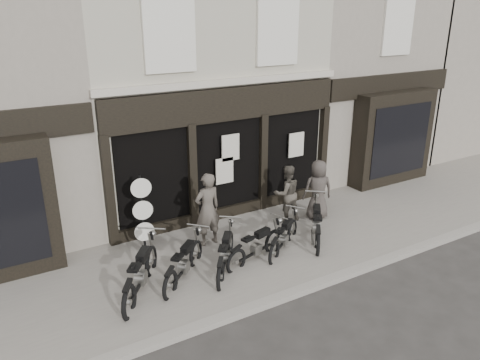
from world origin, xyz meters
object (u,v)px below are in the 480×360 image
motorcycle_0 (141,276)px  motorcycle_2 (226,256)px  motorcycle_4 (284,239)px  motorcycle_5 (316,226)px  advert_sign_post (143,216)px  man_right (318,190)px  motorcycle_3 (256,248)px  man_centre (287,193)px  motorcycle_1 (184,265)px  man_left (208,209)px

motorcycle_0 → motorcycle_2: bearing=-57.1°
motorcycle_2 → motorcycle_4: bearing=-49.5°
motorcycle_5 → advert_sign_post: bearing=104.4°
man_right → advert_sign_post: bearing=10.7°
motorcycle_3 → motorcycle_5: size_ratio=1.02×
motorcycle_2 → man_centre: size_ratio=1.11×
motorcycle_0 → motorcycle_4: bearing=-54.3°
motorcycle_4 → advert_sign_post: advert_sign_post is taller
man_centre → man_right: bearing=167.5°
motorcycle_0 → motorcycle_1: 1.03m
motorcycle_3 → man_right: man_right is taller
motorcycle_4 → motorcycle_5: motorcycle_5 is taller
motorcycle_1 → man_centre: (3.81, 1.32, 0.55)m
motorcycle_1 → advert_sign_post: 1.89m
man_centre → man_left: bearing=11.5°
motorcycle_5 → man_centre: man_centre is taller
man_left → man_right: man_left is taller
motorcycle_2 → motorcycle_5: motorcycle_5 is taller
motorcycle_0 → advert_sign_post: 2.00m
motorcycle_1 → motorcycle_4: (2.76, -0.04, -0.03)m
motorcycle_0 → motorcycle_5: bearing=-53.7°
motorcycle_3 → man_right: size_ratio=1.13×
motorcycle_3 → motorcycle_2: bearing=163.8°
motorcycle_2 → man_centre: (2.80, 1.45, 0.54)m
motorcycle_1 → man_left: (1.20, 1.16, 0.69)m
motorcycle_3 → man_left: 1.61m
motorcycle_2 → man_left: man_left is taller
motorcycle_3 → motorcycle_4: 0.89m
motorcycle_0 → man_centre: bearing=-38.5°
motorcycle_5 → motorcycle_3: bearing=130.9°
man_centre → advert_sign_post: bearing=2.0°
motorcycle_0 → man_left: size_ratio=1.05×
motorcycle_2 → advert_sign_post: (-1.32, 1.89, 0.61)m
motorcycle_2 → advert_sign_post: advert_sign_post is taller
man_left → motorcycle_0: bearing=24.2°
man_left → man_centre: size_ratio=1.17×
motorcycle_1 → motorcycle_4: motorcycle_1 is taller
motorcycle_2 → man_right: size_ratio=1.05×
man_centre → advert_sign_post: (-4.12, 0.43, 0.07)m
motorcycle_1 → man_left: 1.81m
motorcycle_2 → motorcycle_1: bearing=120.1°
motorcycle_4 → man_left: bearing=107.7°
motorcycle_0 → man_centre: man_centre is taller
motorcycle_0 → motorcycle_3: motorcycle_0 is taller
motorcycle_0 → advert_sign_post: bearing=14.0°
man_left → advert_sign_post: 1.63m
motorcycle_3 → advert_sign_post: (-2.18, 1.88, 0.63)m
motorcycle_2 → motorcycle_4: size_ratio=1.07×
motorcycle_5 → man_right: man_right is taller
motorcycle_4 → man_centre: man_centre is taller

